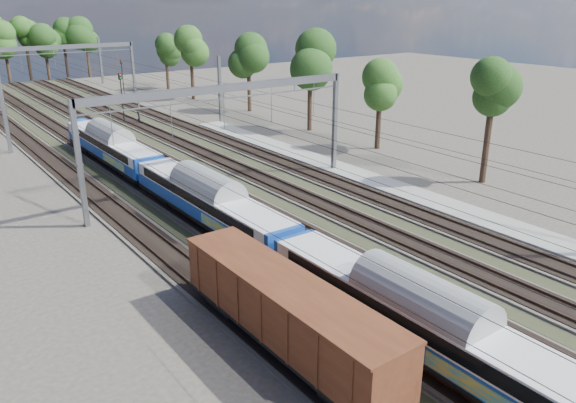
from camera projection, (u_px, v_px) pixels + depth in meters
track_bed at (153, 155)px, 57.60m from camera, size 21.00×130.00×0.34m
platform at (419, 197)px, 45.32m from camera, size 3.00×70.00×0.30m
catenary at (122, 84)px, 61.46m from camera, size 25.65×130.00×9.00m
tree_belt at (87, 45)px, 94.71m from camera, size 39.91×99.97×11.61m
emu_train at (211, 196)px, 38.76m from camera, size 2.73×57.80×3.99m
freight_boxcar at (285, 311)px, 24.99m from camera, size 2.80×13.50×3.48m
worker at (139, 118)px, 71.82m from camera, size 0.54×0.70×1.68m
signal_near at (122, 92)px, 71.07m from camera, size 0.45×0.41×6.41m
signal_far at (122, 72)px, 94.15m from camera, size 0.39×0.35×5.66m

